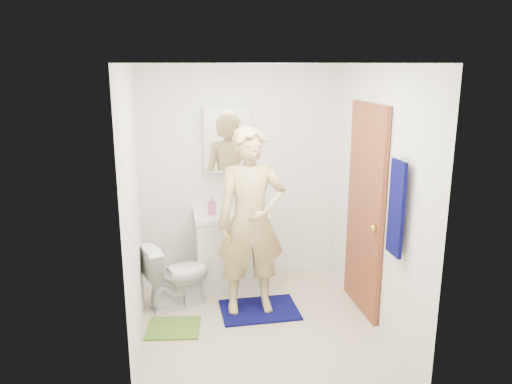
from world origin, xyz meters
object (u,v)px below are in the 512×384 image
towel (396,208)px  toilet (177,275)px  toothbrush_cup (244,203)px  man (251,222)px  vanity_cabinet (231,251)px  medicine_cabinet (227,140)px  soap_dispenser (212,206)px

towel → toilet: towel is taller
toothbrush_cup → man: size_ratio=0.08×
towel → man: bearing=142.0°
man → vanity_cabinet: bearing=100.4°
medicine_cabinet → towel: (1.18, -1.71, -0.35)m
toilet → toothbrush_cup: size_ratio=4.86×
medicine_cabinet → toothbrush_cup: bearing=-33.1°
vanity_cabinet → soap_dispenser: (-0.20, -0.07, 0.54)m
toilet → man: bearing=-128.6°
towel → toilet: (-1.78, 1.09, -0.92)m
vanity_cabinet → man: 0.85m
toothbrush_cup → medicine_cabinet: bearing=146.9°
medicine_cabinet → soap_dispenser: medicine_cabinet is taller
soap_dispenser → vanity_cabinet: bearing=17.8°
toothbrush_cup → man: (-0.05, -0.77, 0.03)m
vanity_cabinet → towel: bearing=-51.5°
towel → toothbrush_cup: bearing=122.3°
vanity_cabinet → toothbrush_cup: bearing=34.4°
vanity_cabinet → man: bearing=-80.0°
toothbrush_cup → man: bearing=-93.9°
vanity_cabinet → medicine_cabinet: bearing=90.0°
vanity_cabinet → soap_dispenser: soap_dispenser is taller
medicine_cabinet → toilet: 1.53m
toilet → soap_dispenser: soap_dispenser is taller
vanity_cabinet → toothbrush_cup: toothbrush_cup is taller
toilet → towel: bearing=-140.5°
vanity_cabinet → toothbrush_cup: 0.54m
vanity_cabinet → man: (0.12, -0.65, 0.53)m
towel → toilet: bearing=148.7°
soap_dispenser → toothbrush_cup: 0.42m
toilet → man: 0.97m
medicine_cabinet → toothbrush_cup: medicine_cabinet is taller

